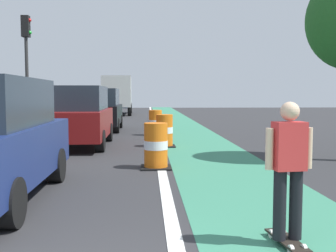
% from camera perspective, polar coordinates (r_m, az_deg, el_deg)
% --- Properties ---
extents(bike_lane_strip, '(2.50, 80.00, 0.01)m').
position_cam_1_polar(bike_lane_strip, '(15.14, 4.07, -2.23)').
color(bike_lane_strip, '#387F60').
rests_on(bike_lane_strip, ground).
extents(lane_divider_stripe, '(0.20, 80.00, 0.01)m').
position_cam_1_polar(lane_divider_stripe, '(15.03, -1.62, -2.26)').
color(lane_divider_stripe, silver).
rests_on(lane_divider_stripe, ground).
extents(skateboarder_on_lane, '(0.57, 0.82, 1.69)m').
position_cam_1_polar(skateboarder_on_lane, '(4.92, 16.57, -5.80)').
color(skateboarder_on_lane, black).
rests_on(skateboarder_on_lane, ground).
extents(parked_suv_second, '(1.95, 4.61, 2.04)m').
position_cam_1_polar(parked_suv_second, '(14.09, -12.25, 1.39)').
color(parked_suv_second, maroon).
rests_on(parked_suv_second, ground).
extents(parked_suv_third, '(1.96, 4.62, 2.04)m').
position_cam_1_polar(parked_suv_third, '(20.04, -9.39, 2.33)').
color(parked_suv_third, black).
rests_on(parked_suv_third, ground).
extents(traffic_barrel_front, '(0.73, 0.73, 1.09)m').
position_cam_1_polar(traffic_barrel_front, '(9.70, -1.72, -2.86)').
color(traffic_barrel_front, orange).
rests_on(traffic_barrel_front, ground).
extents(traffic_barrel_mid, '(0.73, 0.73, 1.09)m').
position_cam_1_polar(traffic_barrel_mid, '(13.67, -0.51, -0.71)').
color(traffic_barrel_mid, orange).
rests_on(traffic_barrel_mid, ground).
extents(traffic_barrel_back, '(0.73, 0.73, 1.09)m').
position_cam_1_polar(traffic_barrel_back, '(17.45, -1.78, 0.42)').
color(traffic_barrel_back, orange).
rests_on(traffic_barrel_back, ground).
extents(delivery_truck_down_block, '(2.55, 7.67, 3.23)m').
position_cam_1_polar(delivery_truck_down_block, '(35.53, -7.06, 4.59)').
color(delivery_truck_down_block, beige).
rests_on(delivery_truck_down_block, ground).
extents(traffic_light_corner, '(0.41, 0.32, 5.10)m').
position_cam_1_polar(traffic_light_corner, '(18.62, -19.25, 9.57)').
color(traffic_light_corner, '#2D2D2D').
rests_on(traffic_light_corner, ground).
extents(pedestrian_crossing, '(0.34, 0.20, 1.61)m').
position_cam_1_polar(pedestrian_crossing, '(21.91, -17.14, 1.92)').
color(pedestrian_crossing, '#33333D').
rests_on(pedestrian_crossing, ground).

